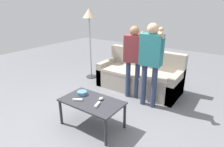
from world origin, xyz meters
name	(u,v)px	position (x,y,z in m)	size (l,w,h in m)	color
ground_plane	(110,120)	(0.00, 0.00, 0.00)	(12.00, 12.00, 0.00)	slate
couch	(140,76)	(-0.19, 1.46, 0.30)	(1.84, 0.83, 0.88)	#9E9384
coffee_table	(92,104)	(-0.14, -0.28, 0.40)	(0.98, 0.57, 0.45)	#2D2D33
snack_bowl	(82,93)	(-0.41, -0.21, 0.48)	(0.16, 0.16, 0.06)	teal
game_remote_nunchuk	(101,99)	(-0.03, -0.17, 0.48)	(0.06, 0.09, 0.05)	white
floor_lamp	(89,19)	(-1.59, 1.39, 1.52)	(0.33, 0.33, 1.76)	#2D2D33
player_center	(133,54)	(-0.12, 0.99, 0.93)	(0.48, 0.30, 1.48)	#2D3856
player_right	(151,56)	(0.31, 0.84, 0.99)	(0.47, 0.31, 1.57)	#2D3856
game_remote_wand_near	(78,100)	(-0.32, -0.40, 0.47)	(0.15, 0.11, 0.03)	white
game_remote_wand_far	(97,105)	(0.03, -0.35, 0.47)	(0.08, 0.16, 0.03)	white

